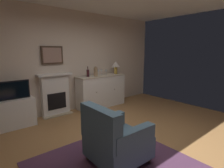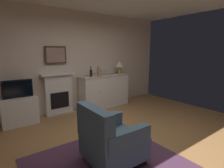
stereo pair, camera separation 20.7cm
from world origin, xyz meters
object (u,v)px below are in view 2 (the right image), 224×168
object	(u,v)px
wine_glass_center	(105,71)
wine_glass_right	(109,71)
table_lamp	(119,65)
wine_glass_left	(102,71)
sideboard_cabinet	(105,91)
armchair	(110,140)
wine_bottle	(91,73)
framed_picture	(56,55)
tv_set	(18,89)
fireplace_unit	(59,94)
tv_cabinet	(20,111)
vase_decorative	(99,71)

from	to	relation	value
wine_glass_center	wine_glass_right	bearing A→B (deg)	-38.61
table_lamp	wine_glass_left	world-z (taller)	table_lamp
sideboard_cabinet	armchair	world-z (taller)	sideboard_cabinet
wine_bottle	wine_glass_right	xyz separation A→B (m)	(0.60, -0.06, 0.01)
wine_glass_left	armchair	distance (m)	2.88
framed_picture	wine_bottle	world-z (taller)	framed_picture
wine_glass_center	armchair	world-z (taller)	wine_glass_center
wine_glass_left	armchair	xyz separation A→B (m)	(-1.43, -2.41, -0.69)
sideboard_cabinet	table_lamp	world-z (taller)	table_lamp
wine_glass_center	tv_set	size ratio (longest dim) A/B	0.27
fireplace_unit	wine_bottle	xyz separation A→B (m)	(0.90, -0.17, 0.51)
sideboard_cabinet	tv_set	xyz separation A→B (m)	(-2.33, -0.01, 0.36)
tv_cabinet	sideboard_cabinet	bearing A→B (deg)	-0.37
sideboard_cabinet	armchair	xyz separation A→B (m)	(-1.50, -2.39, -0.09)
fireplace_unit	table_lamp	bearing A→B (deg)	-5.27
tv_cabinet	tv_set	distance (m)	0.52
vase_decorative	fireplace_unit	bearing A→B (deg)	168.59
framed_picture	wine_glass_left	size ratio (longest dim) A/B	3.33
framed_picture	wine_bottle	distance (m)	1.05
wine_glass_left	tv_set	world-z (taller)	wine_glass_left
fireplace_unit	wine_bottle	world-z (taller)	wine_bottle
wine_glass_right	tv_cabinet	size ratio (longest dim) A/B	0.22
fireplace_unit	armchair	xyz separation A→B (m)	(-0.15, -2.56, -0.17)
framed_picture	sideboard_cabinet	distance (m)	1.75
vase_decorative	tv_set	world-z (taller)	vase_decorative
tv_cabinet	fireplace_unit	bearing A→B (deg)	9.45
framed_picture	wine_glass_center	xyz separation A→B (m)	(1.39, -0.19, -0.49)
fireplace_unit	framed_picture	distance (m)	1.01
sideboard_cabinet	table_lamp	size ratio (longest dim) A/B	3.83
wine_glass_right	armchair	bearing A→B (deg)	-125.25
fireplace_unit	wine_bottle	size ratio (longest dim) A/B	3.79
wine_glass_center	armchair	bearing A→B (deg)	-122.43
wine_bottle	fireplace_unit	bearing A→B (deg)	169.32
fireplace_unit	vase_decorative	world-z (taller)	vase_decorative
wine_glass_left	wine_glass_center	world-z (taller)	same
fireplace_unit	vase_decorative	distance (m)	1.27
fireplace_unit	armchair	distance (m)	2.57
vase_decorative	armchair	xyz separation A→B (m)	(-1.28, -2.34, -0.71)
tv_set	armchair	xyz separation A→B (m)	(0.83, -2.38, -0.45)
wine_glass_center	tv_set	bearing A→B (deg)	-179.05
framed_picture	armchair	world-z (taller)	framed_picture
wine_glass_right	tv_set	xyz separation A→B (m)	(-2.47, 0.05, -0.24)
wine_glass_right	vase_decorative	distance (m)	0.37
wine_bottle	tv_set	bearing A→B (deg)	-179.53
table_lamp	wine_glass_left	xyz separation A→B (m)	(-0.65, 0.03, -0.16)
wine_glass_right	wine_bottle	bearing A→B (deg)	173.86
wine_glass_right	tv_cabinet	world-z (taller)	wine_glass_right
table_lamp	wine_glass_left	bearing A→B (deg)	177.76
wine_glass_left	armchair	world-z (taller)	wine_glass_left
framed_picture	wine_glass_left	bearing A→B (deg)	-8.78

